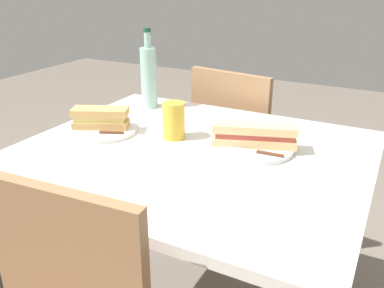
# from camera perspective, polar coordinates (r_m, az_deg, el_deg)

# --- Properties ---
(dining_table) EXTENTS (1.05, 0.89, 0.75)m
(dining_table) POSITION_cam_1_polar(r_m,az_deg,el_deg) (1.32, -0.00, -5.49)
(dining_table) COLOR silver
(dining_table) RESTS_ON ground
(chair_near) EXTENTS (0.46, 0.46, 0.87)m
(chair_near) POSITION_cam_1_polar(r_m,az_deg,el_deg) (1.94, 6.51, -0.35)
(chair_near) COLOR #936B47
(chair_near) RESTS_ON ground
(plate_near) EXTENTS (0.25, 0.25, 0.01)m
(plate_near) POSITION_cam_1_polar(r_m,az_deg,el_deg) (1.28, 8.52, -0.44)
(plate_near) COLOR white
(plate_near) RESTS_ON dining_table
(baguette_sandwich_near) EXTENTS (0.26, 0.15, 0.07)m
(baguette_sandwich_near) POSITION_cam_1_polar(r_m,az_deg,el_deg) (1.27, 8.62, 1.29)
(baguette_sandwich_near) COLOR #DBB77A
(baguette_sandwich_near) RESTS_ON plate_near
(knife_near) EXTENTS (0.18, 0.02, 0.01)m
(knife_near) POSITION_cam_1_polar(r_m,az_deg,el_deg) (1.23, 9.03, -1.08)
(knife_near) COLOR silver
(knife_near) RESTS_ON plate_near
(plate_far) EXTENTS (0.25, 0.25, 0.01)m
(plate_far) POSITION_cam_1_polar(r_m,az_deg,el_deg) (1.45, -12.45, 1.99)
(plate_far) COLOR white
(plate_far) RESTS_ON dining_table
(baguette_sandwich_far) EXTENTS (0.20, 0.14, 0.07)m
(baguette_sandwich_far) POSITION_cam_1_polar(r_m,az_deg,el_deg) (1.44, -12.58, 3.54)
(baguette_sandwich_far) COLOR tan
(baguette_sandwich_far) RESTS_ON plate_far
(knife_far) EXTENTS (0.17, 0.08, 0.01)m
(knife_far) POSITION_cam_1_polar(r_m,az_deg,el_deg) (1.39, -12.60, 1.58)
(knife_far) COLOR silver
(knife_far) RESTS_ON plate_far
(water_bottle) EXTENTS (0.06, 0.06, 0.31)m
(water_bottle) POSITION_cam_1_polar(r_m,az_deg,el_deg) (1.66, -5.98, 9.32)
(water_bottle) COLOR #99C6B7
(water_bottle) RESTS_ON dining_table
(beer_glass) EXTENTS (0.07, 0.07, 0.12)m
(beer_glass) POSITION_cam_1_polar(r_m,az_deg,el_deg) (1.34, -2.55, 3.27)
(beer_glass) COLOR gold
(beer_glass) RESTS_ON dining_table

